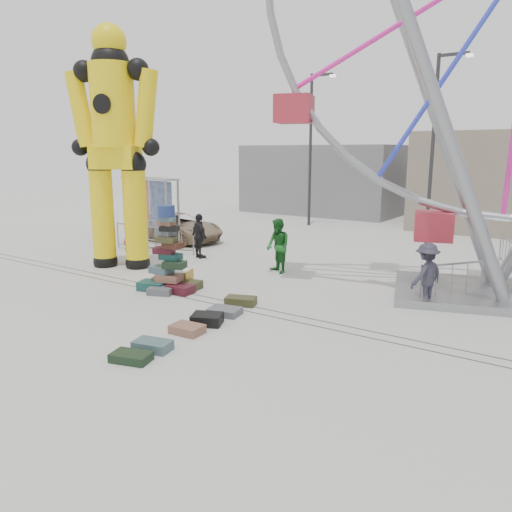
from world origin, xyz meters
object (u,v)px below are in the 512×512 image
Objects in this scene: suitcase_tower at (169,267)px; barricade_dummy_a at (141,230)px; banner_scaffold at (149,194)px; barricade_dummy_c at (170,240)px; pedestrian_red at (131,242)px; barricade_wheel_front at (452,282)px; barricade_dummy_b at (136,237)px; barricade_wheel_back at (505,253)px; lamp_post_right at (435,140)px; pedestrian_green at (278,246)px; pedestrian_black at (199,236)px; steamer_trunk at (174,277)px; crash_test_dummy at (115,140)px; lamp_post_left at (312,143)px; pedestrian_grey at (426,275)px; parked_suv at (177,227)px.

suitcase_tower reaches higher than barricade_dummy_a.
banner_scaffold is 2.03× the size of barricade_dummy_c.
barricade_wheel_front is at bearing 0.21° from pedestrian_red.
barricade_wheel_back is (13.15, 5.03, 0.00)m from barricade_dummy_b.
lamp_post_right is 9.51m from pedestrian_green.
barricade_wheel_front is 1.17× the size of pedestrian_black.
barricade_wheel_front is at bearing 6.64° from banner_scaffold.
steamer_trunk is at bearing 141.11° from pedestrian_black.
barricade_dummy_b is 3.23m from pedestrian_black.
crash_test_dummy is at bearing 139.24° from barricade_wheel_front.
lamp_post_right is 6.27m from barricade_wheel_back.
lamp_post_left reaches higher than pedestrian_grey.
banner_scaffold is at bearing 143.68° from parked_suv.
steamer_trunk is at bearing -62.77° from barricade_dummy_c.
barricade_dummy_b is 1.71m from barricade_dummy_c.
barricade_wheel_front is 1.09× the size of pedestrian_green.
steamer_trunk is 0.51× the size of barricade_wheel_back.
barricade_dummy_b is at bearing 124.84° from pedestrian_red.
pedestrian_green is (1.52, 3.63, 0.21)m from suitcase_tower.
barricade_wheel_front is at bearing -46.56° from lamp_post_left.
banner_scaffold is 14.52m from barricade_wheel_back.
pedestrian_black is (1.33, 2.70, -3.55)m from crash_test_dummy.
banner_scaffold is 0.89× the size of parked_suv.
crash_test_dummy is at bearing -41.65° from banner_scaffold.
pedestrian_grey is at bearing -9.69° from barricade_dummy_a.
pedestrian_black is at bearing -4.40° from banner_scaffold.
pedestrian_red is at bearing 75.80° from pedestrian_black.
steamer_trunk is (6.03, -4.85, -1.95)m from banner_scaffold.
crash_test_dummy is 5.40m from banner_scaffold.
suitcase_tower is (2.82, -14.04, -3.78)m from lamp_post_left.
pedestrian_black is (-2.20, 3.94, 0.15)m from suitcase_tower.
pedestrian_red is (-0.89, -12.18, -3.72)m from lamp_post_left.
banner_scaffold is 2.03× the size of barricade_dummy_a.
pedestrian_black reaches higher than pedestrian_grey.
crash_test_dummy is 6.59m from pedestrian_green.
barricade_wheel_front is at bearing 26.75° from pedestrian_green.
steamer_trunk is 0.51× the size of barricade_dummy_a.
banner_scaffold is 2.40× the size of pedestrian_grey.
barricade_wheel_front is 5.66m from pedestrian_green.
barricade_dummy_a is 1.00× the size of barricade_wheel_front.
barricade_wheel_front is at bearing -7.42° from barricade_dummy_b.
crash_test_dummy is at bearing -125.55° from lamp_post_right.
barricade_dummy_a is (-3.09, 3.80, -3.85)m from crash_test_dummy.
barricade_dummy_b is at bearing 132.63° from suitcase_tower.
lamp_post_left is 4.68× the size of pedestrian_black.
suitcase_tower is 1.26× the size of barricade_dummy_b.
pedestrian_green is (-5.65, 0.14, 0.37)m from barricade_wheel_front.
parked_suv is (1.11, 1.20, 0.08)m from barricade_dummy_a.
steamer_trunk is at bearing -35.27° from barricade_dummy_a.
banner_scaffold is 2.03× the size of barricade_wheel_front.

